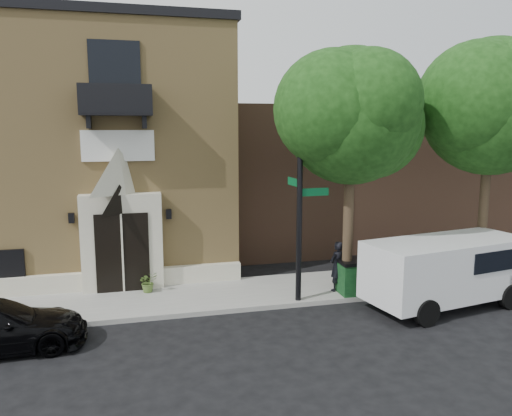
{
  "coord_description": "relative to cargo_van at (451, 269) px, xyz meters",
  "views": [
    {
      "loc": [
        -0.67,
        -13.91,
        5.48
      ],
      "look_at": [
        3.37,
        2.0,
        2.83
      ],
      "focal_mm": 35.0,
      "sensor_mm": 36.0,
      "label": 1
    }
  ],
  "objects": [
    {
      "name": "ground",
      "position": [
        -8.83,
        0.98,
        -1.18
      ],
      "size": [
        120.0,
        120.0,
        0.0
      ],
      "primitive_type": "plane",
      "color": "black",
      "rests_on": "ground"
    },
    {
      "name": "sidewalk",
      "position": [
        -7.83,
        2.48,
        -1.1
      ],
      "size": [
        42.0,
        3.0,
        0.15
      ],
      "primitive_type": "cube",
      "color": "gray",
      "rests_on": "ground"
    },
    {
      "name": "church",
      "position": [
        -11.82,
        8.93,
        3.46
      ],
      "size": [
        12.2,
        11.01,
        9.3
      ],
      "color": "tan",
      "rests_on": "ground"
    },
    {
      "name": "neighbour_building",
      "position": [
        3.17,
        9.98,
        2.02
      ],
      "size": [
        18.0,
        8.0,
        6.4
      ],
      "primitive_type": "cube",
      "color": "brown",
      "rests_on": "ground"
    },
    {
      "name": "street_tree_left",
      "position": [
        -2.81,
        1.32,
        4.69
      ],
      "size": [
        4.97,
        4.38,
        7.77
      ],
      "color": "#38281C",
      "rests_on": "sidewalk"
    },
    {
      "name": "street_tree_mid",
      "position": [
        2.19,
        1.32,
        5.02
      ],
      "size": [
        5.21,
        4.64,
        8.25
      ],
      "color": "#38281C",
      "rests_on": "sidewalk"
    },
    {
      "name": "cargo_van",
      "position": [
        0.0,
        0.0,
        0.0
      ],
      "size": [
        5.45,
        2.93,
        2.11
      ],
      "rotation": [
        0.0,
        0.0,
        0.18
      ],
      "color": "white",
      "rests_on": "ground"
    },
    {
      "name": "street_sign",
      "position": [
        -4.52,
        1.25,
        2.27
      ],
      "size": [
        1.04,
        1.04,
        6.55
      ],
      "rotation": [
        0.0,
        0.0,
        0.05
      ],
      "color": "black",
      "rests_on": "sidewalk"
    },
    {
      "name": "fire_hydrant",
      "position": [
        -1.74,
        1.3,
        -0.68
      ],
      "size": [
        0.4,
        0.32,
        0.7
      ],
      "color": "#AC260B",
      "rests_on": "sidewalk"
    },
    {
      "name": "dumpster",
      "position": [
        -2.22,
        1.44,
        -0.46
      ],
      "size": [
        1.74,
        1.03,
        1.11
      ],
      "rotation": [
        0.0,
        0.0,
        -0.04
      ],
      "color": "#0E3417",
      "rests_on": "sidewalk"
    },
    {
      "name": "planter",
      "position": [
        -9.06,
        3.18,
        -0.69
      ],
      "size": [
        0.74,
        0.69,
        0.67
      ],
      "primitive_type": "imported",
      "rotation": [
        0.0,
        0.0,
        0.32
      ],
      "color": "#526F2F",
      "rests_on": "sidewalk"
    },
    {
      "name": "pedestrian_near",
      "position": [
        -3.01,
        1.8,
        -0.2
      ],
      "size": [
        0.72,
        0.63,
        1.65
      ],
      "primitive_type": "imported",
      "rotation": [
        0.0,
        0.0,
        3.62
      ],
      "color": "black",
      "rests_on": "sidewalk"
    },
    {
      "name": "pedestrian_far",
      "position": [
        2.07,
        1.96,
        -0.24
      ],
      "size": [
        0.65,
        0.8,
        1.57
      ],
      "primitive_type": "imported",
      "rotation": [
        0.0,
        0.0,
        1.5
      ],
      "color": "#2D221F",
      "rests_on": "sidewalk"
    }
  ]
}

